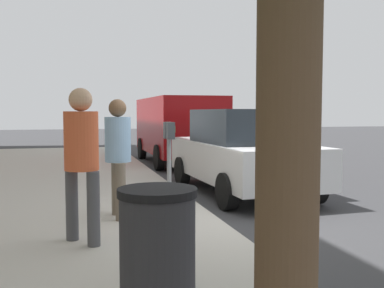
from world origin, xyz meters
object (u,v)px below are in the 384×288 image
at_px(trash_bin, 158,256).
at_px(parking_meter, 169,147).
at_px(parked_van_far, 177,126).
at_px(pedestrian_bystander, 81,151).
at_px(pedestrian_at_meter, 118,148).
at_px(parked_sedan_near, 242,151).

bearing_deg(trash_bin, parking_meter, -13.53).
bearing_deg(parked_van_far, pedestrian_bystander, 160.10).
distance_m(parking_meter, pedestrian_at_meter, 0.82).
xyz_separation_m(parking_meter, pedestrian_at_meter, (-0.16, 0.81, 0.02)).
bearing_deg(trash_bin, pedestrian_at_meter, -1.02).
relative_size(pedestrian_bystander, parked_van_far, 0.35).
height_order(pedestrian_at_meter, parked_van_far, parked_van_far).
distance_m(pedestrian_at_meter, pedestrian_bystander, 1.33).
bearing_deg(parking_meter, parked_sedan_near, -45.47).
height_order(parked_van_far, trash_bin, parked_van_far).
bearing_deg(pedestrian_at_meter, parked_van_far, 67.61).
relative_size(parking_meter, parked_sedan_near, 0.32).
xyz_separation_m(pedestrian_bystander, parked_sedan_near, (3.30, -3.32, -0.36)).
height_order(parking_meter, parked_sedan_near, parked_sedan_near).
bearing_deg(parked_sedan_near, pedestrian_at_meter, 127.06).
relative_size(parked_van_far, trash_bin, 5.16).
height_order(pedestrian_bystander, parked_sedan_near, pedestrian_bystander).
height_order(parking_meter, pedestrian_at_meter, pedestrian_at_meter).
distance_m(pedestrian_bystander, parked_sedan_near, 4.70).
distance_m(parking_meter, trash_bin, 3.74).
bearing_deg(trash_bin, parked_sedan_near, -27.11).
distance_m(parking_meter, pedestrian_bystander, 1.92).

